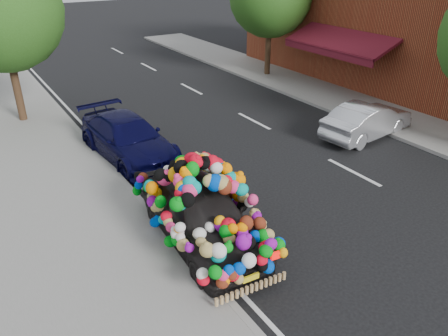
% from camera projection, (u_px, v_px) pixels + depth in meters
% --- Properties ---
extents(ground, '(100.00, 100.00, 0.00)m').
position_uv_depth(ground, '(253.00, 207.00, 11.04)').
color(ground, black).
rests_on(ground, ground).
extents(sidewalk, '(4.00, 60.00, 0.12)m').
position_uv_depth(sidewalk, '(83.00, 263.00, 8.97)').
color(sidewalk, gray).
rests_on(sidewalk, ground).
extents(kerb, '(0.15, 60.00, 0.13)m').
position_uv_depth(kerb, '(169.00, 234.00, 9.90)').
color(kerb, gray).
rests_on(kerb, ground).
extents(footpath_far, '(3.00, 40.00, 0.12)m').
position_uv_depth(footpath_far, '(378.00, 113.00, 17.18)').
color(footpath_far, gray).
rests_on(footpath_far, ground).
extents(lane_markings, '(6.00, 50.00, 0.01)m').
position_uv_depth(lane_markings, '(353.00, 172.00, 12.75)').
color(lane_markings, silver).
rests_on(lane_markings, ground).
extents(tree_near_sidewalk, '(4.20, 4.20, 6.13)m').
position_uv_depth(tree_near_sidewalk, '(0.00, 9.00, 14.61)').
color(tree_near_sidewalk, '#332114').
rests_on(tree_near_sidewalk, ground).
extents(plush_art_car, '(2.23, 4.34, 2.02)m').
position_uv_depth(plush_art_car, '(201.00, 201.00, 9.30)').
color(plush_art_car, black).
rests_on(plush_art_car, ground).
extents(navy_sedan, '(2.17, 4.51, 1.27)m').
position_uv_depth(navy_sedan, '(128.00, 138.00, 13.43)').
color(navy_sedan, black).
rests_on(navy_sedan, ground).
extents(silver_hatchback, '(3.78, 1.71, 1.20)m').
position_uv_depth(silver_hatchback, '(367.00, 120.00, 14.91)').
color(silver_hatchback, '#BABBC1').
rests_on(silver_hatchback, ground).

